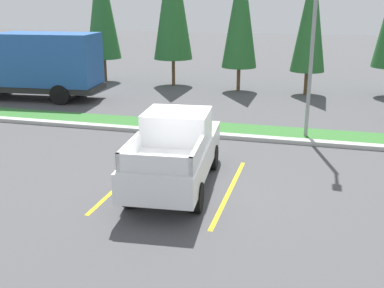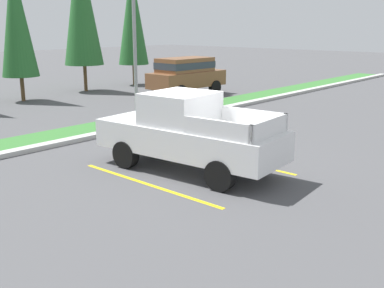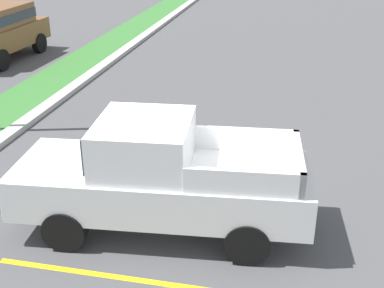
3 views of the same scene
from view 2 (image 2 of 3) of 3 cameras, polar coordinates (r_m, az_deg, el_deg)
name	(u,v)px [view 2 (image 2 of 3)]	position (r m, az deg, el deg)	size (l,w,h in m)	color
ground_plane	(196,167)	(12.83, 0.52, -2.90)	(120.00, 120.00, 0.00)	#4C4C4F
parking_line_near	(147,184)	(11.55, -5.51, -4.94)	(0.12, 4.80, 0.01)	yellow
parking_line_far	(224,158)	(13.73, 4.00, -1.75)	(0.12, 4.80, 0.01)	yellow
curb_strip	(88,137)	(16.43, -12.72, 0.88)	(56.00, 0.40, 0.15)	#B2B2AD
grass_median	(70,133)	(17.32, -14.84, 1.29)	(56.00, 1.80, 0.06)	#387533
pickup_truck_main	(188,133)	(12.35, -0.53, 1.41)	(2.37, 5.38, 2.10)	black
suv_distant	(186,73)	(25.91, -0.72, 8.69)	(4.65, 2.06, 2.10)	black
street_light	(137,21)	(18.49, -6.83, 14.78)	(0.24, 1.49, 6.84)	gray
cypress_tree_right_inner	(16,18)	(25.46, -20.87, 14.31)	(1.85, 1.85, 7.10)	brown
cypress_tree_rightmost	(81,2)	(28.39, -13.52, 16.67)	(2.26, 2.26, 8.70)	brown
cypress_tree_far_right	(132,16)	(30.91, -7.37, 15.42)	(1.95, 1.95, 7.51)	brown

